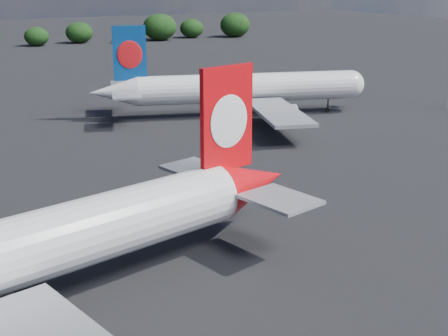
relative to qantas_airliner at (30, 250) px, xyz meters
name	(u,v)px	position (x,y,z in m)	size (l,w,h in m)	color
qantas_airliner	(30,250)	(0.00, 0.00, 0.00)	(47.76, 45.71, 15.72)	white
china_southern_airliner	(237,89)	(43.12, 48.56, -0.18)	(45.53, 43.67, 15.12)	white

